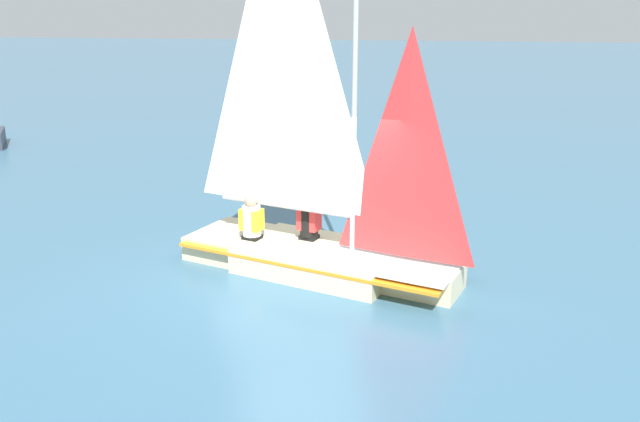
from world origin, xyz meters
TOP-DOWN VIEW (x-y plane):
  - ground_plane at (0.00, 0.00)m, footprint 260.00×260.00m
  - sailboat_main at (0.01, 0.05)m, footprint 2.31×4.67m
  - sailor_helm at (0.32, 0.29)m, footprint 0.35×0.38m
  - sailor_crew at (0.04, 1.19)m, footprint 0.35×0.38m

SIDE VIEW (x-z plane):
  - ground_plane at x=0.00m, z-range 0.00..0.00m
  - sailor_crew at x=0.04m, z-range 0.04..1.20m
  - sailor_helm at x=0.32m, z-range 0.05..1.21m
  - sailboat_main at x=0.01m, z-range -2.20..3.99m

